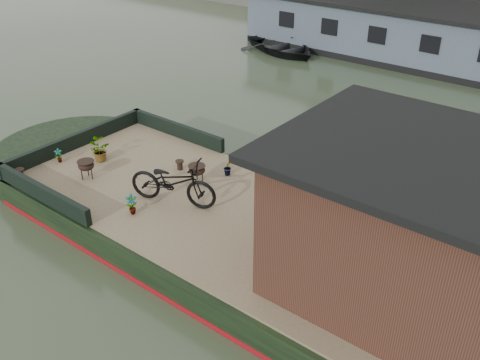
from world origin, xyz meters
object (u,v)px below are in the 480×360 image
Objects in this scene: brazier_rear at (197,174)px; dinghy at (282,43)px; cabin at (411,223)px; potted_plant_a at (132,205)px; bicycle at (173,182)px; brazier_front at (87,170)px.

brazier_rear is 0.11× the size of dinghy.
potted_plant_a is at bearing -166.73° from cabin.
brazier_front is (-2.15, -0.43, -0.27)m from bicycle.
cabin is at bearing -6.13° from brazier_rear.
bicycle is at bearing 11.28° from brazier_front.
brazier_front is (-6.69, -0.79, -1.02)m from cabin.
cabin is at bearing 6.77° from brazier_front.
dinghy is (-3.29, 12.24, -0.48)m from brazier_front.
cabin reaches higher than dinghy.
cabin is at bearing 13.27° from potted_plant_a.
brazier_rear is (0.17, 1.66, -0.00)m from potted_plant_a.
dinghy is (-5.10, 12.60, -0.49)m from potted_plant_a.
brazier_front reaches higher than dinghy.
brazier_front is at bearing -146.72° from brazier_rear.
bicycle is 0.93m from brazier_rear.
potted_plant_a reaches higher than brazier_rear.
brazier_front is at bearing 168.84° from potted_plant_a.
brazier_rear is at bearing 84.13° from potted_plant_a.
potted_plant_a is 13.60m from dinghy.
brazier_front is at bearing 82.06° from bicycle.
bicycle is at bearing -175.41° from cabin.
potted_plant_a is at bearing 137.26° from bicycle.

